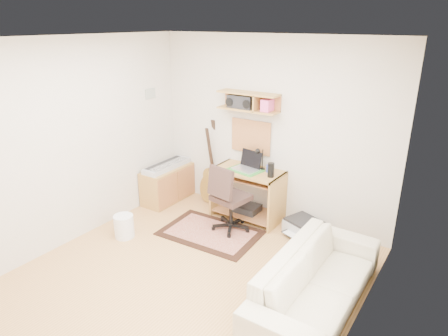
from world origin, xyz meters
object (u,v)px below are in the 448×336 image
Objects in this scene: cabinet at (168,184)px; sofa at (317,272)px; task_chair at (231,197)px; printer at (305,228)px; desk at (248,194)px.

sofa reaches higher than cabinet.
sofa is (1.57, -0.83, -0.11)m from task_chair.
printer is 0.26× the size of sofa.
printer is 1.48m from sofa.
sofa is (2.96, -1.10, 0.11)m from cabinet.
cabinet is at bearing 69.63° from sofa.
task_chair is 1.10m from printer.
printer is at bearing 4.88° from cabinet.
desk is 0.51× the size of sofa.
cabinet is at bearing -172.84° from desk.
cabinet reaches higher than printer.
cabinet is 2.32m from printer.
desk is at bearing 7.16° from cabinet.
sofa is at bearing -42.40° from printer.
desk is at bearing -157.99° from printer.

